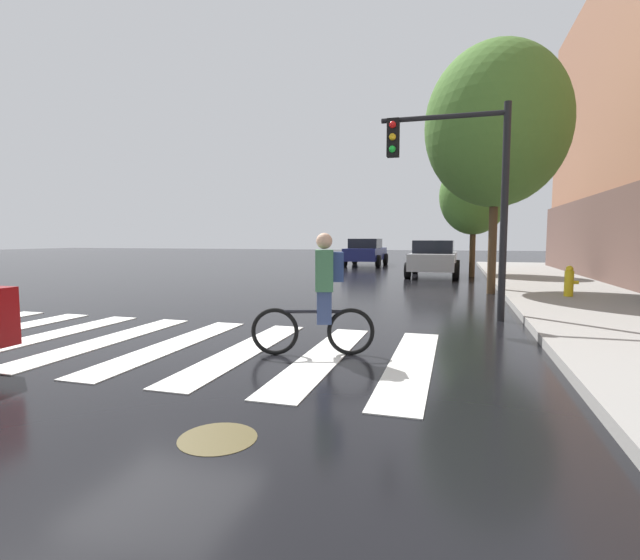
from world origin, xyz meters
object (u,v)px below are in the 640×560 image
object	(u,v)px
street_tree_mid	(474,196)
manhole_cover	(218,438)
cyclist	(322,295)
sedan_mid	(434,258)
sedan_far	(366,252)
traffic_light_near	(460,175)
fire_hydrant	(569,281)
street_tree_near	(496,126)

from	to	relation	value
street_tree_mid	manhole_cover	bearing A→B (deg)	-98.12
manhole_cover	cyclist	bearing A→B (deg)	88.80
sedan_mid	street_tree_mid	size ratio (longest dim) A/B	0.89
street_tree_mid	sedan_far	bearing A→B (deg)	130.97
sedan_far	street_tree_mid	world-z (taller)	street_tree_mid
manhole_cover	street_tree_mid	xyz separation A→B (m)	(2.48, 17.39, 3.39)
manhole_cover	sedan_far	bearing A→B (deg)	97.90
manhole_cover	street_tree_mid	size ratio (longest dim) A/B	0.13
sedan_mid	cyclist	size ratio (longest dim) A/B	2.65
cyclist	sedan_mid	bearing A→B (deg)	86.55
manhole_cover	traffic_light_near	distance (m)	7.28
fire_hydrant	street_tree_mid	xyz separation A→B (m)	(-2.11, 7.61, 2.86)
fire_hydrant	street_tree_near	xyz separation A→B (m)	(-1.76, 1.41, 4.29)
street_tree_near	sedan_far	bearing A→B (deg)	115.56
sedan_mid	fire_hydrant	size ratio (longest dim) A/B	5.74
cyclist	sedan_far	bearing A→B (deg)	99.09
traffic_light_near	manhole_cover	bearing A→B (deg)	-106.14
traffic_light_near	fire_hydrant	world-z (taller)	traffic_light_near
manhole_cover	street_tree_mid	distance (m)	17.89
street_tree_near	sedan_mid	bearing A→B (deg)	107.91
sedan_far	cyclist	size ratio (longest dim) A/B	2.75
fire_hydrant	traffic_light_near	bearing A→B (deg)	-129.19
street_tree_near	manhole_cover	bearing A→B (deg)	-104.20
manhole_cover	sedan_mid	distance (m)	17.14
cyclist	street_tree_mid	distance (m)	14.97
cyclist	street_tree_near	size ratio (longest dim) A/B	0.24
manhole_cover	cyclist	world-z (taller)	cyclist
manhole_cover	cyclist	distance (m)	2.96
fire_hydrant	street_tree_near	bearing A→B (deg)	141.39
cyclist	street_tree_near	distance (m)	9.65
sedan_mid	street_tree_near	bearing A→B (deg)	-72.09
cyclist	traffic_light_near	size ratio (longest dim) A/B	0.40
street_tree_mid	cyclist	bearing A→B (deg)	-99.45
manhole_cover	fire_hydrant	bearing A→B (deg)	64.85
manhole_cover	traffic_light_near	xyz separation A→B (m)	(1.86, 6.43, 2.86)
cyclist	fire_hydrant	xyz separation A→B (m)	(4.53, 6.94, -0.31)
sedan_far	traffic_light_near	xyz separation A→B (m)	(5.20, -17.66, 2.03)
cyclist	street_tree_near	bearing A→B (deg)	71.64
street_tree_near	cyclist	bearing A→B (deg)	-108.36
sedan_far	street_tree_near	bearing A→B (deg)	-64.44
traffic_light_near	fire_hydrant	size ratio (longest dim) A/B	5.38
traffic_light_near	fire_hydrant	bearing A→B (deg)	50.81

